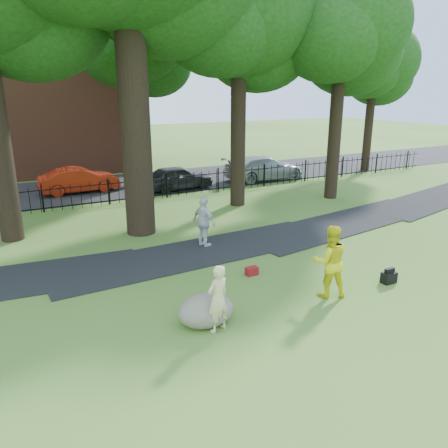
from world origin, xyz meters
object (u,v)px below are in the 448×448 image
boulder (206,308)px  red_sedan (79,180)px  woman (218,299)px  man (330,261)px

boulder → red_sedan: red_sedan is taller
boulder → woman: bearing=-77.0°
woman → man: size_ratio=0.82×
woman → man: bearing=167.4°
man → boulder: 3.63m
man → red_sedan: (-3.52, 16.02, -0.31)m
man → red_sedan: bearing=-54.4°
woman → red_sedan: 16.22m
man → red_sedan: size_ratio=0.48×
boulder → red_sedan: (0.05, 15.79, 0.29)m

